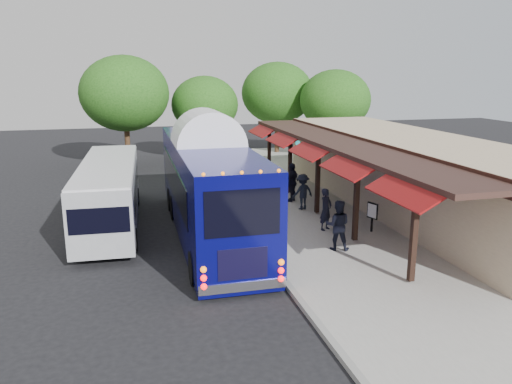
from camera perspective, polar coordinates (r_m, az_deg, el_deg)
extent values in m
plane|color=black|center=(18.62, 0.52, -7.08)|extent=(90.00, 90.00, 0.00)
cube|color=#9E9B93|center=(23.80, 9.68, -2.42)|extent=(10.00, 40.00, 0.15)
cube|color=gray|center=(22.28, -2.04, -3.35)|extent=(0.20, 40.00, 0.16)
cube|color=tan|center=(25.02, 17.18, 2.01)|extent=(5.00, 20.00, 3.60)
cube|color=black|center=(23.55, 12.18, 5.33)|extent=(0.06, 20.00, 0.60)
cube|color=#331E19|center=(23.07, 9.78, 5.52)|extent=(2.60, 20.00, 0.18)
cube|color=black|center=(16.01, 17.63, -4.42)|extent=(0.18, 0.18, 3.16)
cube|color=maroon|center=(15.43, 16.63, 0.18)|extent=(1.00, 3.20, 0.57)
cube|color=black|center=(19.36, 11.40, -0.93)|extent=(0.18, 0.18, 3.16)
cube|color=maroon|center=(18.88, 10.41, 2.93)|extent=(1.00, 3.20, 0.57)
cube|color=black|center=(22.92, 7.06, 1.51)|extent=(0.18, 0.18, 3.16)
cube|color=maroon|center=(22.52, 6.14, 4.80)|extent=(1.00, 3.20, 0.57)
cube|color=black|center=(26.60, 3.91, 3.27)|extent=(0.18, 0.18, 3.16)
cube|color=maroon|center=(26.26, 3.06, 6.12)|extent=(1.00, 3.20, 0.57)
cube|color=black|center=(30.36, 1.52, 4.60)|extent=(0.18, 0.18, 3.16)
cube|color=maroon|center=(30.06, 0.74, 7.10)|extent=(1.00, 3.20, 0.57)
sphere|color=teal|center=(17.59, 15.62, 0.96)|extent=(0.26, 0.26, 0.26)
sphere|color=teal|center=(21.97, 9.12, 3.76)|extent=(0.26, 0.26, 0.26)
sphere|color=teal|center=(26.56, 4.81, 5.59)|extent=(0.26, 0.26, 0.26)
cube|color=#070754|center=(20.28, -5.45, 0.90)|extent=(2.80, 12.68, 3.32)
cube|color=#070754|center=(20.75, -5.33, -4.00)|extent=(2.74, 12.55, 0.37)
ellipsoid|color=white|center=(19.98, -5.55, 5.50)|extent=(2.80, 12.42, 0.59)
cube|color=black|center=(14.11, -1.33, -2.42)|extent=(2.21, 0.05, 1.37)
cube|color=silver|center=(14.95, -1.35, -10.64)|extent=(2.64, 0.21, 0.30)
sphere|color=#FF0C0C|center=(14.56, -5.76, -10.23)|extent=(0.19, 0.19, 0.19)
sphere|color=#FF0C0C|center=(15.04, 3.07, -9.36)|extent=(0.19, 0.19, 0.19)
cylinder|color=black|center=(16.03, -6.85, -8.60)|extent=(0.33, 1.10, 1.10)
cylinder|color=black|center=(16.50, 1.64, -7.85)|extent=(0.33, 1.10, 1.10)
cylinder|color=black|center=(24.42, -9.72, -0.86)|extent=(0.33, 1.10, 1.10)
cylinder|color=black|center=(24.73, -4.10, -0.51)|extent=(0.33, 1.10, 1.10)
cube|color=#909398|center=(22.59, -16.40, 0.09)|extent=(2.66, 10.42, 2.38)
cube|color=black|center=(22.61, -19.30, 0.41)|extent=(0.38, 8.78, 0.90)
cube|color=black|center=(22.53, -13.55, 0.76)|extent=(0.38, 8.78, 0.90)
cube|color=silver|center=(22.34, -16.61, 3.15)|extent=(2.61, 10.21, 0.09)
cylinder|color=black|center=(19.47, -19.49, -5.60)|extent=(0.29, 0.87, 0.86)
cylinder|color=black|center=(19.38, -13.37, -5.26)|extent=(0.29, 0.87, 0.86)
cylinder|color=black|center=(25.91, -18.36, -0.80)|extent=(0.29, 0.87, 0.86)
cylinder|color=black|center=(25.84, -13.79, -0.52)|extent=(0.29, 0.87, 0.86)
imported|color=black|center=(20.83, 7.99, -1.97)|extent=(0.76, 0.71, 1.75)
imported|color=black|center=(18.58, 9.31, -3.76)|extent=(1.12, 1.01, 1.88)
imported|color=black|center=(25.19, 4.16, 1.12)|extent=(1.17, 1.14, 1.97)
imported|color=black|center=(23.80, 5.35, 0.03)|extent=(1.22, 0.88, 1.71)
cube|color=black|center=(20.98, 13.13, -2.83)|extent=(0.08, 0.08, 1.23)
cube|color=black|center=(20.90, 13.17, -2.10)|extent=(0.22, 0.54, 0.67)
cube|color=white|center=(20.89, 13.09, -2.10)|extent=(0.16, 0.45, 0.56)
cylinder|color=#382314|center=(37.59, -5.77, 5.70)|extent=(0.36, 0.36, 2.83)
ellipsoid|color=#1A4812|center=(37.31, -5.87, 9.92)|extent=(4.89, 4.89, 4.16)
cylinder|color=#382314|center=(40.69, 2.41, 6.70)|extent=(0.36, 0.36, 3.30)
ellipsoid|color=#1A4812|center=(40.42, 2.46, 11.24)|extent=(5.70, 5.70, 4.85)
cylinder|color=#382314|center=(38.35, 8.86, 5.92)|extent=(0.36, 0.36, 3.04)
ellipsoid|color=#1A4812|center=(38.07, 9.02, 10.35)|extent=(5.25, 5.25, 4.46)
cylinder|color=#382314|center=(35.64, -14.46, 5.41)|extent=(0.36, 0.36, 3.46)
ellipsoid|color=#1A4812|center=(35.34, -14.79, 10.84)|extent=(5.98, 5.98, 5.08)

